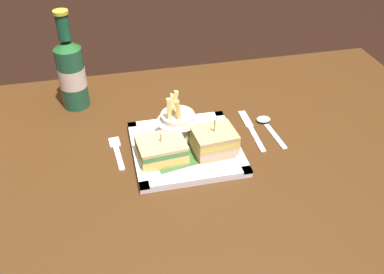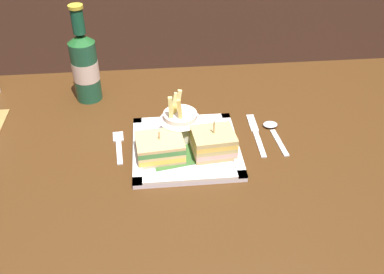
# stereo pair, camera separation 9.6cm
# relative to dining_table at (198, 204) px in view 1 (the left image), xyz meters

# --- Properties ---
(dining_table) EXTENTS (1.29, 0.83, 0.74)m
(dining_table) POSITION_rel_dining_table_xyz_m (0.00, 0.00, 0.00)
(dining_table) COLOR #452811
(dining_table) RESTS_ON ground_plane
(square_plate) EXTENTS (0.24, 0.24, 0.02)m
(square_plate) POSITION_rel_dining_table_xyz_m (-0.03, 0.01, 0.17)
(square_plate) COLOR white
(square_plate) RESTS_ON dining_table
(sandwich_half_left) EXTENTS (0.11, 0.09, 0.06)m
(sandwich_half_left) POSITION_rel_dining_table_xyz_m (-0.09, -0.02, 0.20)
(sandwich_half_left) COLOR tan
(sandwich_half_left) RESTS_ON square_plate
(sandwich_half_right) EXTENTS (0.10, 0.09, 0.08)m
(sandwich_half_right) POSITION_rel_dining_table_xyz_m (0.03, -0.02, 0.20)
(sandwich_half_right) COLOR tan
(sandwich_half_right) RESTS_ON square_plate
(fries_cup) EXTENTS (0.09, 0.09, 0.11)m
(fries_cup) POSITION_rel_dining_table_xyz_m (-0.04, 0.05, 0.22)
(fries_cup) COLOR white
(fries_cup) RESTS_ON square_plate
(beer_bottle) EXTENTS (0.07, 0.07, 0.25)m
(beer_bottle) POSITION_rel_dining_table_xyz_m (-0.26, 0.26, 0.26)
(beer_bottle) COLOR #1E5237
(beer_bottle) RESTS_ON dining_table
(fork) EXTENTS (0.03, 0.12, 0.00)m
(fork) POSITION_rel_dining_table_xyz_m (-0.18, 0.04, 0.17)
(fork) COLOR silver
(fork) RESTS_ON dining_table
(knife) EXTENTS (0.02, 0.17, 0.00)m
(knife) POSITION_rel_dining_table_xyz_m (0.14, 0.06, 0.17)
(knife) COLOR silver
(knife) RESTS_ON dining_table
(spoon) EXTENTS (0.04, 0.13, 0.01)m
(spoon) POSITION_rel_dining_table_xyz_m (0.19, 0.06, 0.17)
(spoon) COLOR silver
(spoon) RESTS_ON dining_table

